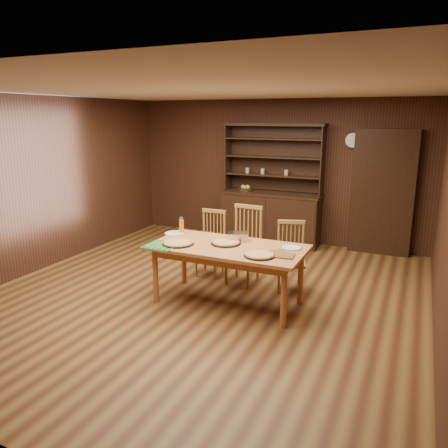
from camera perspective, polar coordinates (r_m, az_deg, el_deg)
The scene contains 20 objects.
floor at distance 5.83m, azimuth -2.73°, elevation -9.30°, with size 6.00×6.00×0.00m, color brown.
room_shell at distance 5.41m, azimuth -2.93°, elevation 6.26°, with size 6.00×6.00×6.00m.
china_hutch at distance 8.09m, azimuth 6.14°, elevation 1.70°, with size 1.84×0.52×2.17m.
doorway at distance 7.78m, azimuth 20.00°, elevation 3.86°, with size 1.00×0.18×2.10m, color black.
wall_clock at distance 7.81m, azimuth 16.48°, elevation 10.45°, with size 0.30×0.05×0.30m.
dining_table at distance 5.38m, azimuth 0.51°, elevation -3.68°, with size 1.89×0.95×0.75m.
chair_left at distance 6.45m, azimuth -1.65°, elevation -2.18°, with size 0.40×0.38×0.96m.
chair_center at distance 6.13m, azimuth 2.75°, elevation -2.35°, with size 0.48×0.46×1.09m.
chair_right at distance 5.95m, azimuth 8.67°, elevation -3.86°, with size 0.48×0.46×0.94m.
pizza_left at distance 5.44m, azimuth -6.02°, elevation -2.49°, with size 0.39×0.39×0.04m.
pizza_right at distance 4.97m, azimuth 4.66°, elevation -4.05°, with size 0.36×0.36×0.04m.
pizza_center at distance 5.43m, azimuth 0.25°, elevation -2.44°, with size 0.38×0.38×0.04m.
cooling_rack at distance 5.41m, azimuth -8.17°, elevation -2.76°, with size 0.37×0.37×0.02m, color #0EB74E, non-canonical shape.
plate_left at distance 5.93m, azimuth -6.47°, elevation -1.21°, with size 0.27×0.27×0.02m.
plate_right at distance 5.31m, azimuth 8.79°, elevation -3.08°, with size 0.24×0.24×0.02m.
foil_dish at distance 5.58m, azimuth 1.76°, elevation -1.64°, with size 0.25×0.18×0.10m, color silver.
juice_bottle at distance 5.93m, azimuth -5.58°, elevation -0.22°, with size 0.06×0.06×0.22m.
pot_holder_a at distance 5.01m, azimuth 7.93°, elevation -4.11°, with size 0.21×0.21×0.02m, color #A91323.
pot_holder_b at distance 5.13m, azimuth 7.14°, elevation -3.67°, with size 0.18×0.18×0.01m, color #A91323.
fruit_bowl at distance 8.11m, azimuth 2.82°, elevation 4.61°, with size 0.26×0.26×0.12m.
Camera 1 is at (2.46, -4.76, 2.30)m, focal length 35.00 mm.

